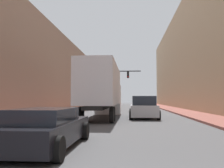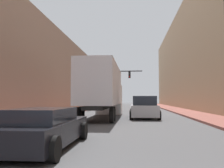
# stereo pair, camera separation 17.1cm
# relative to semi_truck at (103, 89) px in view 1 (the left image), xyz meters

# --- Properties ---
(sidewalk_right) EXTENTS (2.87, 80.00, 0.15)m
(sidewalk_right) POSITION_rel_semi_truck_xyz_m (8.16, 11.94, -2.24)
(sidewalk_right) COLOR brown
(sidewalk_right) RESTS_ON ground
(sidewalk_left) EXTENTS (2.87, 80.00, 0.15)m
(sidewalk_left) POSITION_rel_semi_truck_xyz_m (-4.94, 11.94, -2.24)
(sidewalk_left) COLOR brown
(sidewalk_left) RESTS_ON ground
(building_right) EXTENTS (6.00, 80.00, 15.72)m
(building_right) POSITION_rel_semi_truck_xyz_m (12.60, 11.94, 5.55)
(building_right) COLOR tan
(building_right) RESTS_ON ground
(building_left) EXTENTS (6.00, 80.00, 9.90)m
(building_left) POSITION_rel_semi_truck_xyz_m (-9.37, 11.94, 2.64)
(building_left) COLOR #997A66
(building_left) RESTS_ON ground
(semi_truck) EXTENTS (2.48, 11.69, 4.10)m
(semi_truck) POSITION_rel_semi_truck_xyz_m (0.00, 0.00, 0.00)
(semi_truck) COLOR silver
(semi_truck) RESTS_ON ground
(sedan_car) EXTENTS (1.97, 4.77, 1.23)m
(sedan_car) POSITION_rel_semi_truck_xyz_m (-0.28, -12.65, -1.71)
(sedan_car) COLOR black
(sedan_car) RESTS_ON ground
(suv_car) EXTENTS (2.25, 4.45, 1.73)m
(suv_car) POSITION_rel_semi_truck_xyz_m (3.29, -0.48, -1.50)
(suv_car) COLOR #B7B7BC
(suv_car) RESTS_ON ground
(traffic_signal_gantry) EXTENTS (7.08, 0.35, 5.64)m
(traffic_signal_gantry) POSITION_rel_semi_truck_xyz_m (-1.32, 13.92, 1.77)
(traffic_signal_gantry) COLOR black
(traffic_signal_gantry) RESTS_ON ground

